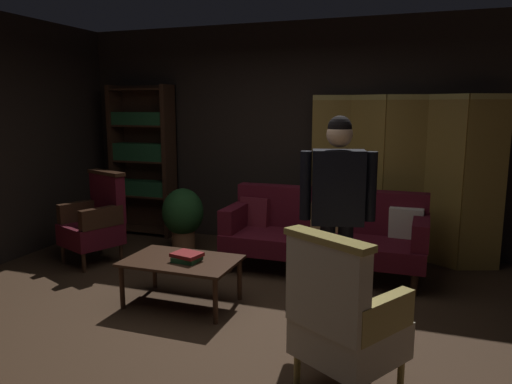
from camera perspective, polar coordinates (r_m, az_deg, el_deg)
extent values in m
plane|color=#3D2819|center=(4.26, -3.73, -14.50)|extent=(10.00, 10.00, 0.00)
cube|color=black|center=(6.21, 5.16, 6.61)|extent=(7.20, 0.10, 2.80)
cube|color=olive|center=(5.93, 8.73, 2.00)|extent=(0.45, 0.17, 1.90)
cube|color=tan|center=(5.88, 8.97, 10.92)|extent=(0.45, 0.18, 0.06)
cube|color=olive|center=(5.84, 12.80, 1.74)|extent=(0.43, 0.22, 1.90)
cube|color=tan|center=(5.79, 13.16, 10.80)|extent=(0.43, 0.23, 0.06)
cube|color=olive|center=(5.77, 17.00, 1.45)|extent=(0.45, 0.14, 1.90)
cube|color=tan|center=(5.71, 17.48, 10.61)|extent=(0.46, 0.15, 0.06)
cube|color=olive|center=(5.70, 21.18, 1.11)|extent=(0.41, 0.27, 1.90)
cube|color=tan|center=(5.64, 21.78, 10.38)|extent=(0.41, 0.27, 0.06)
cube|color=olive|center=(5.69, 25.32, 0.80)|extent=(0.44, 0.19, 1.90)
cube|color=tan|center=(5.63, 26.03, 10.08)|extent=(0.44, 0.20, 0.06)
cube|color=#382114|center=(7.10, -16.03, 3.65)|extent=(0.06, 0.32, 2.05)
cube|color=#382114|center=(6.65, -10.12, 3.48)|extent=(0.06, 0.32, 2.05)
cube|color=#382114|center=(6.99, -12.51, 3.71)|extent=(0.90, 0.02, 2.05)
cube|color=#382114|center=(7.04, -12.86, -4.26)|extent=(0.86, 0.30, 0.02)
cube|color=#382114|center=(6.93, -13.01, -0.39)|extent=(0.86, 0.30, 0.02)
cube|color=#1E4C28|center=(6.90, -13.14, 0.49)|extent=(0.78, 0.22, 0.20)
cube|color=#382114|center=(6.87, -13.17, 3.57)|extent=(0.86, 0.30, 0.02)
cube|color=#1E4C28|center=(6.84, -13.30, 4.62)|extent=(0.78, 0.22, 0.23)
cube|color=#382114|center=(6.83, -13.33, 7.60)|extent=(0.86, 0.30, 0.02)
cube|color=#1E4C28|center=(6.81, -13.46, 8.41)|extent=(0.78, 0.22, 0.17)
cube|color=#382114|center=(6.83, -13.50, 11.64)|extent=(0.86, 0.30, 0.02)
cylinder|color=#382114|center=(5.27, -3.22, -8.32)|extent=(0.07, 0.07, 0.22)
cylinder|color=#382114|center=(4.89, 18.11, -10.29)|extent=(0.07, 0.07, 0.22)
cylinder|color=#382114|center=(5.80, -0.91, -6.57)|extent=(0.07, 0.07, 0.22)
cylinder|color=#382114|center=(5.46, 18.31, -8.16)|extent=(0.07, 0.07, 0.22)
cube|color=#4C0F19|center=(5.21, 7.80, -6.19)|extent=(2.10, 0.76, 0.20)
cube|color=#4C0F19|center=(5.43, 8.56, -1.96)|extent=(2.10, 0.18, 0.46)
cube|color=#4C0F19|center=(5.43, -2.33, -2.93)|extent=(0.16, 0.68, 0.26)
cube|color=#4C0F19|center=(5.05, 18.83, -4.46)|extent=(0.16, 0.68, 0.26)
cube|color=maroon|center=(5.55, -0.12, -2.42)|extent=(0.35, 0.18, 0.35)
cube|color=tan|center=(5.34, 8.31, -3.04)|extent=(0.35, 0.17, 0.35)
cube|color=beige|center=(5.25, 17.24, -3.63)|extent=(0.35, 0.15, 0.35)
cylinder|color=#382114|center=(4.50, -15.48, -10.76)|extent=(0.04, 0.04, 0.39)
cylinder|color=#382114|center=(4.08, -4.81, -12.65)|extent=(0.04, 0.04, 0.39)
cylinder|color=#382114|center=(4.93, -11.85, -8.78)|extent=(0.04, 0.04, 0.39)
cylinder|color=#382114|center=(4.54, -1.95, -10.21)|extent=(0.04, 0.04, 0.39)
cube|color=#382114|center=(4.42, -8.76, -8.00)|extent=(1.00, 0.64, 0.03)
cylinder|color=tan|center=(3.38, 16.67, -19.84)|extent=(0.04, 0.04, 0.22)
cylinder|color=tan|center=(3.62, 10.32, -17.46)|extent=(0.04, 0.04, 0.22)
cylinder|color=tan|center=(3.32, 4.86, -20.03)|extent=(0.04, 0.04, 0.22)
cube|color=beige|center=(3.22, 10.96, -16.49)|extent=(0.77, 0.77, 0.24)
cube|color=beige|center=(2.90, 8.28, -11.04)|extent=(0.54, 0.39, 0.54)
cube|color=tan|center=(2.81, 8.43, -5.52)|extent=(0.58, 0.42, 0.04)
cube|color=tan|center=(3.00, 14.76, -13.92)|extent=(0.33, 0.48, 0.22)
cube|color=tan|center=(3.27, 7.79, -11.57)|extent=(0.33, 0.48, 0.22)
cylinder|color=#382114|center=(5.98, -21.72, -6.79)|extent=(0.04, 0.04, 0.22)
cylinder|color=#382114|center=(5.58, -19.59, -7.83)|extent=(0.04, 0.04, 0.22)
cylinder|color=#382114|center=(6.18, -17.89, -6.01)|extent=(0.04, 0.04, 0.22)
cylinder|color=#382114|center=(5.80, -15.58, -6.94)|extent=(0.04, 0.04, 0.22)
cube|color=#4C0F19|center=(5.82, -18.82, -4.71)|extent=(0.73, 0.73, 0.24)
cube|color=#4C0F19|center=(5.85, -17.08, -0.63)|extent=(0.56, 0.32, 0.54)
cube|color=#382114|center=(5.81, -17.23, 2.19)|extent=(0.60, 0.35, 0.04)
cube|color=#382114|center=(5.98, -20.08, -2.14)|extent=(0.27, 0.50, 0.22)
cube|color=#382114|center=(5.57, -17.74, -2.88)|extent=(0.27, 0.50, 0.22)
cylinder|color=black|center=(4.00, 10.33, -9.71)|extent=(0.12, 0.12, 0.86)
cylinder|color=black|center=(3.99, 8.30, -9.70)|extent=(0.12, 0.12, 0.86)
cube|color=maroon|center=(3.86, 9.52, -3.12)|extent=(0.35, 0.23, 0.09)
cube|color=black|center=(3.81, 9.62, 0.55)|extent=(0.44, 0.30, 0.58)
cube|color=white|center=(3.91, 9.53, 1.23)|extent=(0.14, 0.05, 0.41)
cube|color=maroon|center=(3.89, 9.62, 4.61)|extent=(0.09, 0.04, 0.04)
cylinder|color=black|center=(3.83, 13.36, 0.63)|extent=(0.09, 0.09, 0.54)
cylinder|color=black|center=(3.80, 5.86, 0.76)|extent=(0.09, 0.09, 0.54)
sphere|color=tan|center=(3.76, 9.81, 6.71)|extent=(0.20, 0.20, 0.20)
sphere|color=black|center=(3.76, 9.83, 7.47)|extent=(0.18, 0.18, 0.18)
cylinder|color=brown|center=(6.03, -8.52, -5.73)|extent=(0.28, 0.28, 0.28)
ellipsoid|color=#193D19|center=(5.94, -8.61, -2.33)|extent=(0.50, 0.50, 0.58)
cube|color=#1E4C28|center=(4.36, -8.12, -7.78)|extent=(0.23, 0.21, 0.04)
cube|color=maroon|center=(4.35, -8.13, -7.30)|extent=(0.28, 0.24, 0.03)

